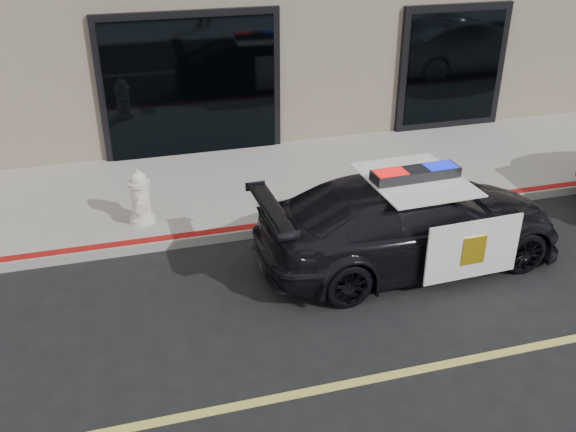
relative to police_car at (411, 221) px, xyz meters
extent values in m
plane|color=black|center=(-1.38, -2.22, -0.65)|extent=(120.00, 120.00, 0.00)
cube|color=gray|center=(-1.38, 3.03, -0.58)|extent=(60.00, 3.50, 0.15)
imported|color=black|center=(0.00, 0.00, -0.01)|extent=(2.15, 4.59, 1.29)
cube|color=white|center=(0.46, -0.91, -0.03)|extent=(1.38, 0.09, 0.86)
cube|color=white|center=(0.39, 0.94, -0.03)|extent=(1.38, 0.09, 0.86)
cube|color=white|center=(0.00, 0.00, 0.65)|extent=(1.35, 1.60, 0.02)
cube|color=gold|center=(0.46, -0.94, -0.03)|extent=(0.34, 0.02, 0.41)
cube|color=black|center=(0.00, 0.00, 0.72)|extent=(1.25, 0.37, 0.15)
cube|color=red|center=(-0.38, -0.01, 0.73)|extent=(0.44, 0.30, 0.14)
cube|color=#0C19CC|center=(0.37, 0.01, 0.73)|extent=(0.44, 0.30, 0.14)
cylinder|color=silver|center=(-3.64, 1.99, -0.46)|extent=(0.40, 0.40, 0.09)
cylinder|color=silver|center=(-3.64, 1.99, -0.14)|extent=(0.29, 0.29, 0.55)
cylinder|color=silver|center=(-3.64, 1.99, 0.16)|extent=(0.34, 0.34, 0.07)
sphere|color=silver|center=(-3.64, 1.99, 0.22)|extent=(0.25, 0.25, 0.25)
cylinder|color=silver|center=(-3.64, 1.99, 0.33)|extent=(0.08, 0.08, 0.08)
cylinder|color=silver|center=(-3.64, 2.18, -0.06)|extent=(0.14, 0.13, 0.14)
cylinder|color=silver|center=(-3.64, 1.80, -0.06)|extent=(0.14, 0.13, 0.14)
cylinder|color=silver|center=(-3.64, 1.77, -0.14)|extent=(0.19, 0.15, 0.19)
camera|label=1|loc=(-3.86, -7.24, 4.26)|focal=40.00mm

